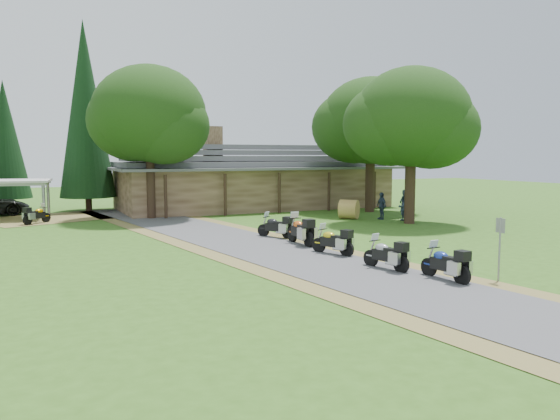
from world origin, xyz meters
name	(u,v)px	position (x,y,z in m)	size (l,w,h in m)	color
ground	(366,277)	(0.00, 0.00, 0.00)	(120.00, 120.00, 0.00)	#335919
driveway	(298,258)	(-0.50, 4.00, 0.00)	(46.00, 46.00, 0.00)	#434446
lodge	(255,176)	(6.00, 24.00, 2.45)	(21.40, 9.40, 4.90)	brown
carport	(2,200)	(-11.42, 23.54, 1.24)	(5.72, 3.82, 2.48)	beige
motorcycle_row_a	(445,262)	(2.02, -1.48, 0.61)	(1.79, 0.58, 1.23)	navy
motorcycle_row_b	(386,253)	(1.29, 0.70, 0.61)	(1.77, 0.58, 1.21)	#A5A8AC
motorcycle_row_c	(333,240)	(1.10, 4.02, 0.61)	(1.79, 0.59, 1.23)	gold
motorcycle_row_d	(300,229)	(1.06, 6.79, 0.71)	(2.07, 0.67, 1.41)	#D65F1F
motorcycle_row_e	(275,225)	(0.92, 9.18, 0.61)	(1.79, 0.59, 1.23)	black
motorcycle_carport_a	(37,214)	(-9.51, 20.19, 0.58)	(1.69, 0.55, 1.16)	#F1A000
person_a	(404,202)	(11.19, 12.38, 1.12)	(0.63, 0.46, 2.23)	#2E3B53
person_b	(405,205)	(11.15, 12.24, 0.96)	(0.55, 0.39, 1.93)	#2E3B53
person_c	(381,204)	(10.20, 13.32, 1.00)	(0.57, 0.41, 2.01)	#2E3B53
hay_bale	(349,209)	(8.49, 14.42, 0.61)	(1.22, 1.22, 1.12)	#A2823B
sign_post	(500,250)	(3.48, -2.33, 1.03)	(0.37, 0.06, 2.07)	gray
oak_lodge_left	(150,134)	(-2.82, 19.99, 5.35)	(7.14, 7.14, 10.70)	#183510
oak_lodge_right	(371,138)	(12.21, 17.53, 5.21)	(7.18, 7.18, 10.42)	#183510
oak_driveway	(411,138)	(10.49, 10.93, 5.05)	(6.84, 6.84, 10.09)	#183510
cedar_near	(86,116)	(-5.92, 26.58, 6.79)	(3.90, 3.90, 13.57)	black
cedar_far	(5,146)	(-11.21, 29.78, 4.73)	(3.39, 3.39, 9.47)	black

